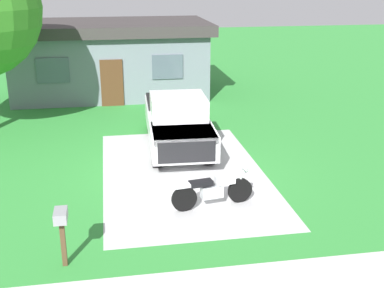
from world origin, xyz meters
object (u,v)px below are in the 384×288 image
motorcycle (213,189)px  pickup_truck (177,120)px  mailbox (61,223)px  neighbor_house (110,57)px

motorcycle → pickup_truck: (-0.26, 4.83, 0.48)m
mailbox → motorcycle: bearing=31.0°
motorcycle → neighbor_house: neighbor_house is taller
pickup_truck → neighbor_house: bearing=104.0°
motorcycle → mailbox: bearing=-149.0°
pickup_truck → mailbox: (-3.36, -7.00, 0.03)m
neighbor_house → motorcycle: bearing=-79.9°
mailbox → neighbor_house: size_ratio=0.13×
mailbox → pickup_truck: bearing=64.4°
mailbox → neighbor_house: 15.50m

